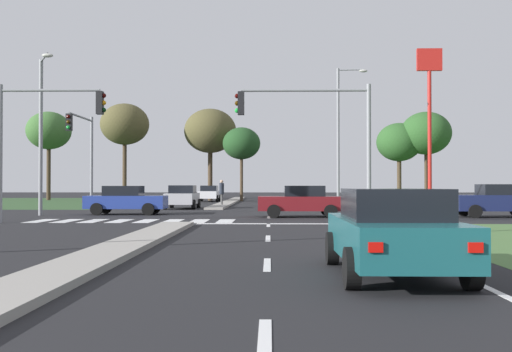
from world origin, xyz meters
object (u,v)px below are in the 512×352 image
(car_maroon_sixth, at_px, (302,201))
(treeline_fifth, at_px, (426,133))
(car_blue_fifth, at_px, (126,200))
(car_teal_near, at_px, (393,231))
(traffic_signal_near_right, at_px, (319,126))
(pedestrian_at_median, at_px, (222,190))
(fastfood_pole_sign, at_px, (429,91))
(treeline_sixth, at_px, (399,142))
(car_navy_second, at_px, (497,200))
(treeline_second, at_px, (125,125))
(car_silver_fourth, at_px, (182,197))
(street_lamp_third, at_px, (340,130))
(traffic_signal_far_left, at_px, (84,144))
(treeline_near, at_px, (49,131))
(treeline_fourth, at_px, (241,144))
(treeline_third, at_px, (210,131))
(street_lamp_second, at_px, (41,126))
(traffic_signal_near_left, at_px, (38,128))
(car_white_third, at_px, (209,193))

(car_maroon_sixth, xyz_separation_m, treeline_fifth, (14.46, 33.68, 6.08))
(car_blue_fifth, bearing_deg, car_maroon_sixth, 75.46)
(car_teal_near, relative_size, traffic_signal_near_right, 0.81)
(pedestrian_at_median, height_order, treeline_fifth, treeline_fifth)
(car_blue_fifth, relative_size, fastfood_pole_sign, 0.37)
(treeline_sixth, bearing_deg, car_navy_second, -94.00)
(fastfood_pole_sign, bearing_deg, treeline_second, 148.48)
(car_silver_fourth, xyz_separation_m, street_lamp_third, (10.63, 1.71, 4.52))
(traffic_signal_far_left, xyz_separation_m, treeline_second, (-3.14, 23.92, 3.50))
(treeline_near, bearing_deg, fastfood_pole_sign, -29.22)
(treeline_fourth, bearing_deg, car_navy_second, -65.22)
(treeline_third, bearing_deg, street_lamp_second, -100.25)
(pedestrian_at_median, distance_m, treeline_fifth, 27.89)
(car_blue_fifth, xyz_separation_m, pedestrian_at_median, (4.15, 12.17, 0.46))
(car_navy_second, xyz_separation_m, car_silver_fourth, (-16.81, 10.60, -0.03))
(treeline_fourth, xyz_separation_m, treeline_fifth, (18.77, 3.83, 1.28))
(car_silver_fourth, relative_size, traffic_signal_near_left, 0.76)
(street_lamp_third, xyz_separation_m, pedestrian_at_median, (-8.34, 2.24, -4.08))
(street_lamp_third, xyz_separation_m, treeline_fourth, (-7.60, 17.53, 0.27))
(car_teal_near, xyz_separation_m, fastfood_pole_sign, (9.42, 34.32, 7.57))
(car_white_third, height_order, car_blue_fifth, car_blue_fifth)
(car_navy_second, distance_m, car_maroon_sixth, 9.46)
(treeline_fourth, bearing_deg, street_lamp_third, -66.58)
(treeline_fifth, bearing_deg, car_teal_near, -104.61)
(car_white_third, height_order, treeline_fifth, treeline_fifth)
(car_silver_fourth, xyz_separation_m, treeline_second, (-8.51, 19.86, 6.72))
(car_silver_fourth, distance_m, pedestrian_at_median, 4.59)
(street_lamp_second, bearing_deg, treeline_sixth, 52.98)
(traffic_signal_far_left, bearing_deg, pedestrian_at_median, 46.26)
(car_navy_second, distance_m, treeline_second, 40.17)
(car_teal_near, distance_m, treeline_fourth, 50.01)
(traffic_signal_near_right, relative_size, street_lamp_third, 0.59)
(fastfood_pole_sign, bearing_deg, car_maroon_sixth, -124.24)
(car_navy_second, xyz_separation_m, pedestrian_at_median, (-14.52, 14.55, 0.42))
(car_maroon_sixth, distance_m, treeline_fourth, 30.54)
(treeline_second, bearing_deg, car_silver_fourth, -66.81)
(traffic_signal_near_right, height_order, treeline_fourth, treeline_fourth)
(car_teal_near, bearing_deg, treeline_sixth, 78.18)
(traffic_signal_near_right, bearing_deg, treeline_near, 122.78)
(street_lamp_third, relative_size, treeline_second, 1.00)
(traffic_signal_near_right, distance_m, treeline_third, 38.33)
(treeline_fourth, bearing_deg, treeline_second, 176.91)
(fastfood_pole_sign, bearing_deg, car_white_third, 141.49)
(fastfood_pole_sign, relative_size, treeline_second, 1.19)
(pedestrian_at_median, bearing_deg, street_lamp_third, -20.14)
(street_lamp_second, xyz_separation_m, fastfood_pole_sign, (23.21, 13.54, 3.77))
(treeline_fourth, bearing_deg, pedestrian_at_median, -92.78)
(treeline_near, bearing_deg, pedestrian_at_median, -44.76)
(car_blue_fifth, bearing_deg, traffic_signal_near_left, -14.63)
(street_lamp_third, xyz_separation_m, treeline_near, (-27.95, 21.68, 1.90))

